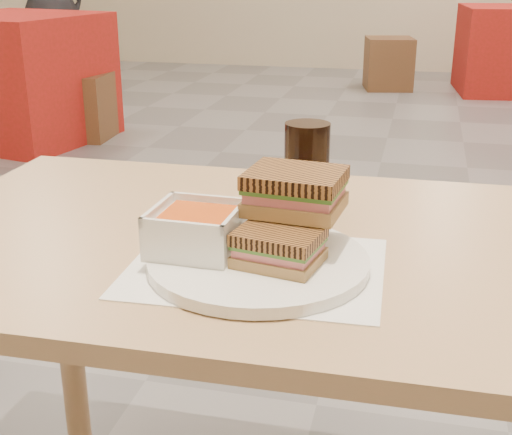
% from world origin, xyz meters
% --- Properties ---
extents(main_table, '(1.21, 0.72, 0.75)m').
position_xyz_m(main_table, '(0.03, -1.89, 0.64)').
color(main_table, '#AC7E58').
rests_on(main_table, ground).
extents(tray_liner, '(0.35, 0.28, 0.00)m').
position_xyz_m(tray_liner, '(0.01, -2.01, 0.75)').
color(tray_liner, white).
rests_on(tray_liner, main_table).
extents(plate, '(0.30, 0.30, 0.02)m').
position_xyz_m(plate, '(0.02, -2.01, 0.76)').
color(plate, white).
rests_on(plate, tray_liner).
extents(soup_bowl, '(0.12, 0.12, 0.06)m').
position_xyz_m(soup_bowl, '(-0.07, -2.01, 0.79)').
color(soup_bowl, white).
rests_on(soup_bowl, plate).
extents(panini_lower, '(0.12, 0.11, 0.05)m').
position_xyz_m(panini_lower, '(0.05, -2.03, 0.79)').
color(panini_lower, '#9C7E47').
rests_on(panini_lower, plate).
extents(panini_upper, '(0.14, 0.12, 0.06)m').
position_xyz_m(panini_upper, '(0.05, -1.95, 0.85)').
color(panini_upper, '#9C7E47').
rests_on(panini_upper, panini_lower).
extents(cola_glass, '(0.07, 0.07, 0.15)m').
position_xyz_m(cola_glass, '(0.04, -1.79, 0.83)').
color(cola_glass, black).
rests_on(cola_glass, main_table).
extents(bg_table_0, '(1.09, 1.09, 0.82)m').
position_xyz_m(bg_table_0, '(-2.37, 1.27, 0.41)').
color(bg_table_0, '#B31818').
rests_on(bg_table_0, ground).
extents(bg_table_2, '(0.94, 0.94, 0.76)m').
position_xyz_m(bg_table_2, '(0.94, 3.89, 0.38)').
color(bg_table_2, '#B31818').
rests_on(bg_table_2, ground).
extents(bg_chair_0r, '(0.41, 0.41, 0.43)m').
position_xyz_m(bg_chair_0r, '(-2.02, 1.41, 0.22)').
color(bg_chair_0r, brown).
rests_on(bg_chair_0r, ground).
extents(bg_chair_2l, '(0.49, 0.49, 0.47)m').
position_xyz_m(bg_chair_2l, '(-0.12, 3.82, 0.23)').
color(bg_chair_2l, brown).
rests_on(bg_chair_2l, ground).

